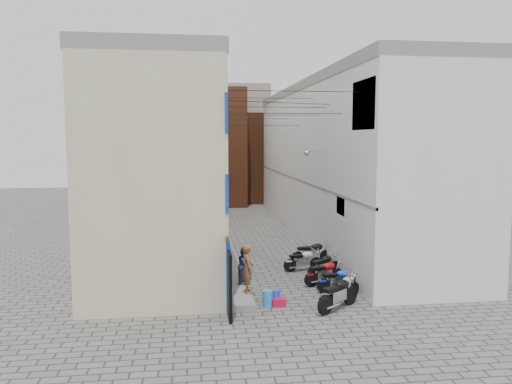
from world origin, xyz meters
name	(u,v)px	position (x,y,z in m)	size (l,w,h in m)	color
ground	(303,310)	(0.00, 0.00, 0.00)	(90.00, 90.00, 0.00)	#5A5855
plinth	(220,235)	(-2.05, 13.00, 0.12)	(0.90, 26.00, 0.25)	gray
building_left	(168,161)	(-4.98, 12.95, 4.50)	(5.10, 27.00, 9.00)	#C2B692
building_right	(337,160)	(5.00, 13.00, 4.51)	(5.94, 26.00, 9.00)	silver
building_far_brick_left	(210,147)	(-2.00, 28.00, 5.00)	(6.00, 6.00, 10.00)	brown
building_far_brick_right	(263,158)	(3.00, 30.00, 4.00)	(5.00, 6.00, 8.00)	brown
building_far_concrete	(227,141)	(0.00, 34.00, 5.50)	(8.00, 5.00, 11.00)	gray
far_shopfront	(235,193)	(0.00, 25.20, 1.20)	(2.00, 0.30, 2.40)	black
overhead_wires	(268,110)	(0.00, 7.64, 7.12)	(5.80, 13.02, 1.32)	black
motorcycle_a	(338,292)	(1.21, -0.09, 0.61)	(0.66, 2.09, 1.21)	black
motorcycle_b	(344,286)	(1.73, 0.87, 0.49)	(0.54, 1.70, 0.98)	#B4B3B8
motorcycle_c	(338,279)	(1.80, 1.86, 0.50)	(0.54, 1.72, 0.99)	blue
motorcycle_d	(325,271)	(1.53, 2.77, 0.54)	(0.58, 1.85, 1.07)	#A20B10
motorcycle_e	(324,265)	(1.76, 3.77, 0.55)	(0.60, 1.90, 1.10)	black
motorcycle_f	(303,259)	(1.15, 4.91, 0.52)	(0.57, 1.80, 1.04)	silver
motorcycle_g	(312,252)	(1.81, 5.94, 0.60)	(0.65, 2.06, 1.19)	black
person_a	(248,268)	(-1.71, 1.40, 1.13)	(0.64, 0.42, 1.77)	brown
person_b	(244,265)	(-1.70, 2.59, 0.94)	(0.67, 0.53, 1.39)	#34364E
water_jug_near	(268,299)	(-1.13, 0.50, 0.29)	(0.37, 0.37, 0.57)	#2B88D8
water_jug_far	(276,297)	(-0.80, 0.71, 0.26)	(0.34, 0.34, 0.53)	blue
red_crate	(279,302)	(-0.73, 0.50, 0.14)	(0.45, 0.34, 0.28)	red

